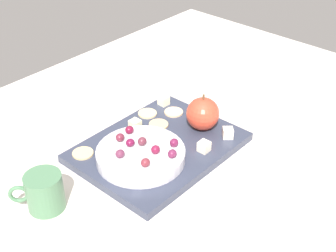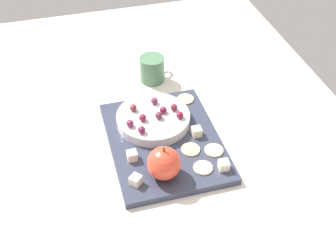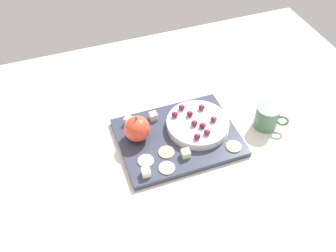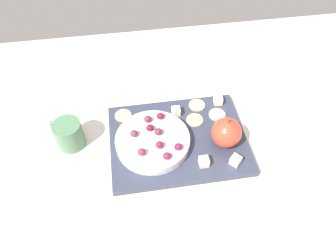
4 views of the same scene
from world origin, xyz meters
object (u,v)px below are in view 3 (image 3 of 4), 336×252
Objects in this scene: platter at (177,138)px; cheese_cube_1 at (153,116)px; grape_6 at (194,123)px; apple_whole at (137,129)px; cracker_1 at (166,152)px; cracker_2 at (167,168)px; grape_7 at (182,107)px; grape_1 at (207,132)px; grape_3 at (202,107)px; cheese_cube_0 at (146,172)px; cracker_3 at (146,161)px; grape_8 at (197,137)px; grape_0 at (175,114)px; grape_2 at (190,114)px; grape_5 at (214,119)px; serving_dish at (198,124)px; grape_4 at (203,126)px; cheese_cube_3 at (129,120)px; cracker_0 at (234,146)px; cup at (267,117)px; cheese_cube_2 at (186,153)px.

cheese_cube_1 is at bearing -64.32° from platter.
apple_whole is at bearing -10.84° from grape_6.
cracker_1 is 1.00× the size of cracker_2.
grape_7 is (-11.31, -17.95, 3.23)cm from cracker_2.
grape_1 is 1.00× the size of grape_3.
grape_3 is 7.26cm from grape_6.
cracker_1 is at bearing -108.33° from cracker_2.
cheese_cube_1 is 0.50× the size of cracker_1.
cheese_cube_0 is 4.79cm from cracker_3.
grape_8 reaches higher than cracker_2.
grape_6 is at bearing 127.53° from grape_0.
grape_2 is (-18.59, -14.60, 2.30)cm from cheese_cube_0.
cracker_1 is at bearing 15.72° from grape_5.
serving_dish is at bearing 114.86° from grape_2.
cheese_cube_1 is 18.57cm from grape_5.
platter is 1.87× the size of serving_dish.
grape_5 and grape_7 have the same top height.
grape_4 is at bearing -164.65° from cracker_1.
cheese_cube_1 is 1.15× the size of grape_8.
grape_5 reaches higher than cheese_cube_0.
cheese_cube_3 is 0.50× the size of cracker_1.
grape_2 is at bearing -141.86° from cheese_cube_0.
cracker_1 is at bearing 126.19° from apple_whole.
apple_whole is at bearing 6.26° from grape_3.
serving_dish is 3.45cm from grape_4.
grape_1 is at bearing -175.69° from cracker_3.
cracker_1 and cracker_3 have the same top height.
grape_0 reaches higher than cracker_2.
cheese_cube_1 is at bearing -97.48° from cracker_2.
cracker_2 is (-4.28, 13.55, -3.63)cm from apple_whole.
cracker_3 is 16.12cm from grape_8.
cheese_cube_3 reaches higher than cracker_1.
grape_2 is (-5.66, -4.10, 4.37)cm from platter.
grape_3 is at bearing -151.42° from platter.
grape_1 is 10.42cm from grape_3.
platter is 7.69× the size of cracker_0.
grape_6 is at bearing -150.20° from cheese_cube_0.
serving_dish is 9.46× the size of grape_6.
grape_0 is (-5.66, 3.69, 2.30)cm from cheese_cube_1.
grape_7 is at bearing -70.16° from grape_2.
grape_3 is at bearing -119.30° from grape_8.
grape_4 is at bearing -6.20° from cup.
cup is (-27.90, 3.87, 2.87)cm from platter.
cheese_cube_2 is 13.83cm from grape_2.
cracker_1 is (-7.79, -5.44, -0.95)cm from cheese_cube_0.
grape_7 is at bearing -82.38° from grape_6.
platter is 17.64× the size of grape_2.
grape_6 is (6.06, -0.39, 0.05)cm from grape_5.
cracker_0 is at bearing 154.99° from grape_8.
cheese_cube_3 is 0.50× the size of cracker_3.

